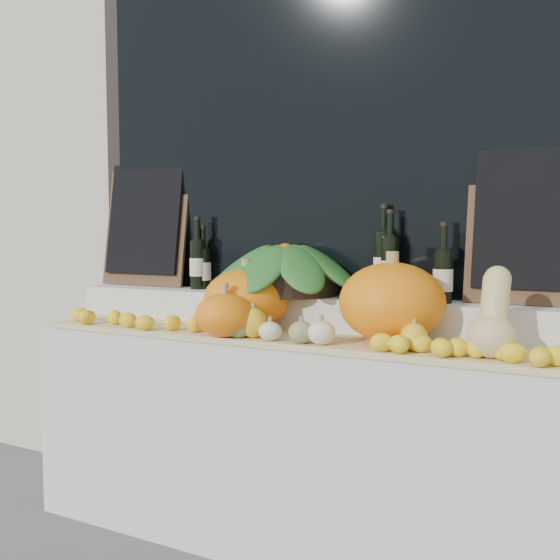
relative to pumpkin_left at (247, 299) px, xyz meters
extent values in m
cube|color=beige|center=(0.17, 0.78, 1.22)|extent=(7.00, 0.90, 4.50)
cube|color=black|center=(0.17, 0.33, 0.87)|extent=(2.40, 0.04, 2.10)
cube|color=black|center=(0.17, 0.30, 0.87)|extent=(2.20, 0.02, 2.00)
cube|color=silver|center=(0.17, 0.05, -0.59)|extent=(2.30, 0.55, 0.88)
cube|color=silver|center=(0.17, 0.20, -0.07)|extent=(2.30, 0.25, 0.16)
cube|color=tan|center=(0.17, -0.07, -0.14)|extent=(2.10, 0.32, 0.02)
ellipsoid|color=orange|center=(0.00, 0.00, 0.00)|extent=(0.45, 0.45, 0.26)
ellipsoid|color=orange|center=(0.63, -0.01, 0.02)|extent=(0.41, 0.41, 0.30)
ellipsoid|color=orange|center=(0.02, -0.20, -0.04)|extent=(0.24, 0.24, 0.17)
ellipsoid|color=#DBC381|center=(1.00, -0.14, -0.06)|extent=(0.16, 0.16, 0.14)
cylinder|color=#DBC381|center=(1.00, -0.09, 0.05)|extent=(0.09, 0.14, 0.18)
sphere|color=#DBC381|center=(1.00, -0.05, 0.12)|extent=(0.09, 0.09, 0.09)
ellipsoid|color=#37611D|center=(0.34, -0.19, -0.09)|extent=(0.10, 0.10, 0.08)
cylinder|color=#988252|center=(0.34, -0.19, -0.03)|extent=(0.02, 0.02, 0.02)
ellipsoid|color=#37611D|center=(0.08, -0.19, -0.08)|extent=(0.11, 0.11, 0.10)
cylinder|color=#988252|center=(0.08, -0.19, -0.02)|extent=(0.02, 0.02, 0.02)
ellipsoid|color=#F1ECC1|center=(0.22, -0.19, -0.09)|extent=(0.09, 0.09, 0.07)
cylinder|color=#988252|center=(0.22, -0.19, -0.04)|extent=(0.02, 0.02, 0.02)
ellipsoid|color=gold|center=(0.13, -0.17, -0.07)|extent=(0.11, 0.11, 0.12)
cylinder|color=#988252|center=(0.13, -0.17, 0.00)|extent=(0.02, 0.02, 0.02)
ellipsoid|color=#F1ECC1|center=(0.42, -0.18, -0.08)|extent=(0.10, 0.10, 0.09)
cylinder|color=#988252|center=(0.42, -0.18, -0.03)|extent=(0.02, 0.02, 0.02)
ellipsoid|color=gold|center=(0.75, -0.14, -0.08)|extent=(0.09, 0.09, 0.10)
cylinder|color=#988252|center=(0.75, -0.14, -0.02)|extent=(0.02, 0.02, 0.02)
cylinder|color=black|center=(0.09, 0.19, 0.06)|extent=(0.47, 0.47, 0.10)
cylinder|color=black|center=(-0.40, 0.21, 0.12)|extent=(0.07, 0.07, 0.23)
cylinder|color=black|center=(-0.40, 0.21, 0.29)|extent=(0.03, 0.03, 0.10)
cylinder|color=beige|center=(-0.40, 0.21, 0.11)|extent=(0.08, 0.08, 0.08)
cylinder|color=black|center=(-0.40, 0.21, 0.34)|extent=(0.03, 0.03, 0.02)
cylinder|color=black|center=(-0.38, 0.24, 0.10)|extent=(0.07, 0.07, 0.19)
cylinder|color=black|center=(-0.38, 0.24, 0.25)|extent=(0.03, 0.03, 0.10)
cylinder|color=beige|center=(-0.38, 0.24, 0.09)|extent=(0.08, 0.08, 0.08)
cylinder|color=black|center=(-0.38, 0.24, 0.30)|extent=(0.03, 0.03, 0.02)
cylinder|color=black|center=(0.51, 0.25, 0.14)|extent=(0.08, 0.08, 0.27)
cylinder|color=black|center=(0.51, 0.25, 0.33)|extent=(0.03, 0.03, 0.10)
cylinder|color=beige|center=(0.51, 0.25, 0.13)|extent=(0.08, 0.08, 0.08)
cylinder|color=black|center=(0.51, 0.25, 0.39)|extent=(0.03, 0.03, 0.02)
cylinder|color=black|center=(0.55, 0.21, 0.13)|extent=(0.07, 0.07, 0.25)
cylinder|color=black|center=(0.55, 0.21, 0.31)|extent=(0.03, 0.03, 0.10)
cylinder|color=beige|center=(0.55, 0.21, 0.12)|extent=(0.08, 0.08, 0.08)
cylinder|color=black|center=(0.55, 0.21, 0.36)|extent=(0.03, 0.03, 0.02)
cylinder|color=black|center=(0.77, 0.17, 0.11)|extent=(0.07, 0.07, 0.20)
cylinder|color=black|center=(0.77, 0.17, 0.25)|extent=(0.03, 0.03, 0.10)
cylinder|color=beige|center=(0.77, 0.17, 0.10)|extent=(0.08, 0.08, 0.08)
cylinder|color=black|center=(0.77, 0.17, 0.31)|extent=(0.03, 0.03, 0.02)
cube|color=#4C331E|center=(-0.75, 0.27, 0.31)|extent=(0.50, 0.11, 0.61)
cube|color=black|center=(-0.75, 0.26, 0.34)|extent=(0.44, 0.10, 0.56)
cube|color=#4C331E|center=(1.09, 0.27, 0.31)|extent=(0.50, 0.11, 0.61)
cube|color=black|center=(1.09, 0.26, 0.34)|extent=(0.44, 0.10, 0.56)
camera|label=1|loc=(1.32, -2.23, 0.28)|focal=40.00mm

